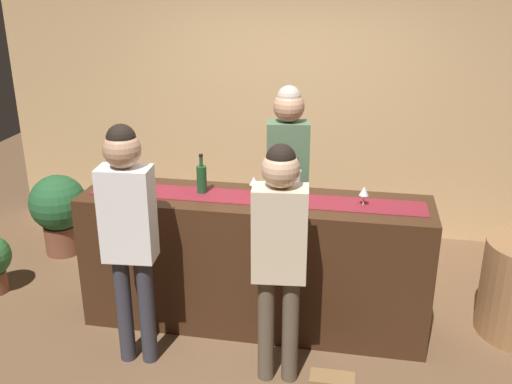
{
  "coord_description": "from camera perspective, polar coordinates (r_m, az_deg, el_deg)",
  "views": [
    {
      "loc": [
        0.73,
        -3.87,
        2.59
      ],
      "look_at": [
        0.01,
        0.0,
        1.09
      ],
      "focal_mm": 40.78,
      "sensor_mm": 36.0,
      "label": 1
    }
  ],
  "objects": [
    {
      "name": "bartender",
      "position": [
        4.73,
        3.12,
        2.47
      ],
      "size": [
        0.37,
        0.25,
        1.77
      ],
      "rotation": [
        0.0,
        0.0,
        3.29
      ],
      "color": "#26262B",
      "rests_on": "ground"
    },
    {
      "name": "wine_glass_mid_counter",
      "position": [
        4.26,
        -0.21,
        1.06
      ],
      "size": [
        0.07,
        0.07,
        0.14
      ],
      "color": "silver",
      "rests_on": "bar_counter"
    },
    {
      "name": "wine_glass_far_end",
      "position": [
        4.38,
        -10.6,
        1.23
      ],
      "size": [
        0.07,
        0.07,
        0.14
      ],
      "color": "silver",
      "rests_on": "bar_counter"
    },
    {
      "name": "bar_counter",
      "position": [
        4.45,
        -0.17,
        -6.88
      ],
      "size": [
        2.58,
        0.6,
        1.04
      ],
      "primitive_type": "cube",
      "color": "#3D2314",
      "rests_on": "ground"
    },
    {
      "name": "wine_bottle_green",
      "position": [
        4.31,
        -5.35,
        1.32
      ],
      "size": [
        0.07,
        0.07,
        0.3
      ],
      "color": "#194723",
      "rests_on": "bar_counter"
    },
    {
      "name": "back_wall",
      "position": [
        5.93,
        3.26,
        9.72
      ],
      "size": [
        6.0,
        0.12,
        2.9
      ],
      "primitive_type": "cube",
      "color": "tan",
      "rests_on": "ground"
    },
    {
      "name": "wine_bottle_clear",
      "position": [
        4.21,
        3.95,
        0.88
      ],
      "size": [
        0.07,
        0.07,
        0.3
      ],
      "color": "#B2C6C1",
      "rests_on": "bar_counter"
    },
    {
      "name": "potted_plant_tall",
      "position": [
        5.89,
        -18.78,
        -1.58
      ],
      "size": [
        0.54,
        0.54,
        0.79
      ],
      "color": "brown",
      "rests_on": "ground"
    },
    {
      "name": "customer_sipping",
      "position": [
        3.62,
        2.33,
        -4.99
      ],
      "size": [
        0.36,
        0.23,
        1.65
      ],
      "rotation": [
        0.0,
        0.0,
        0.1
      ],
      "color": "brown",
      "rests_on": "ground"
    },
    {
      "name": "wine_glass_near_customer",
      "position": [
        4.13,
        10.54,
        0.01
      ],
      "size": [
        0.07,
        0.07,
        0.14
      ],
      "color": "silver",
      "rests_on": "bar_counter"
    },
    {
      "name": "ground_plane",
      "position": [
        4.72,
        -0.16,
        -12.5
      ],
      "size": [
        10.0,
        10.0,
        0.0
      ],
      "primitive_type": "plane",
      "color": "brown"
    },
    {
      "name": "counter_runner_cloth",
      "position": [
        4.23,
        -0.18,
        -0.58
      ],
      "size": [
        2.45,
        0.28,
        0.01
      ],
      "primitive_type": "cube",
      "color": "maroon",
      "rests_on": "bar_counter"
    },
    {
      "name": "customer_browsing",
      "position": [
        3.87,
        -12.43,
        -2.87
      ],
      "size": [
        0.35,
        0.24,
        1.72
      ],
      "rotation": [
        0.0,
        0.0,
        0.08
      ],
      "color": "#33333D",
      "rests_on": "ground"
    }
  ]
}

